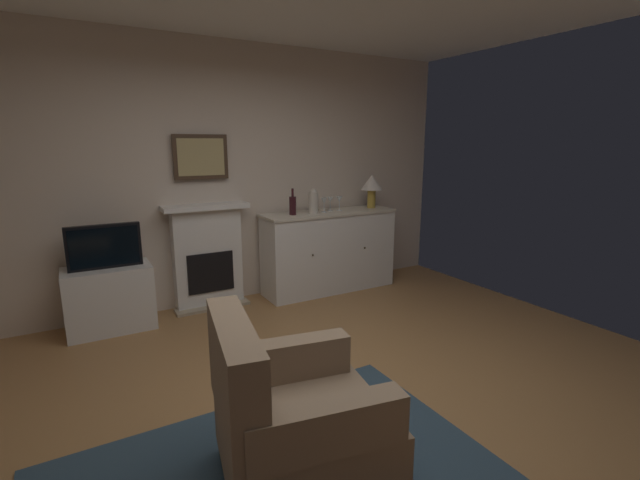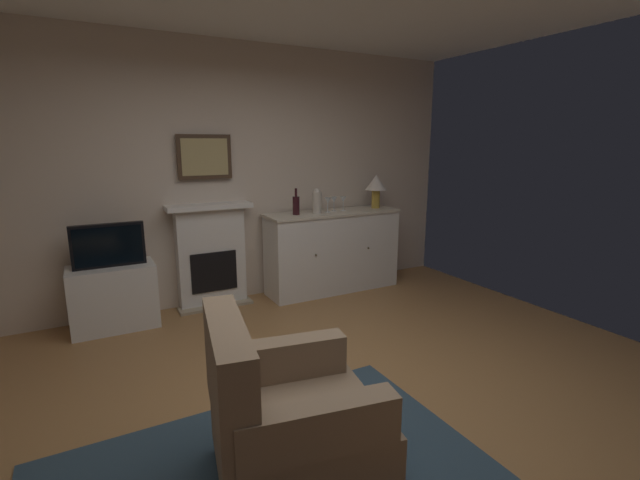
% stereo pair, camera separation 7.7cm
% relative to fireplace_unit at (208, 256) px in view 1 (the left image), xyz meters
% --- Properties ---
extents(ground_plane, '(5.59, 4.91, 0.10)m').
position_rel_fireplace_unit_xyz_m(ground_plane, '(0.25, -2.30, -0.60)').
color(ground_plane, '#9E7042').
rests_on(ground_plane, ground).
extents(wall_rear, '(5.59, 0.06, 2.74)m').
position_rel_fireplace_unit_xyz_m(wall_rear, '(0.25, 0.13, 0.82)').
color(wall_rear, beige).
rests_on(wall_rear, ground_plane).
extents(area_rug, '(2.31, 1.45, 0.02)m').
position_rel_fireplace_unit_xyz_m(area_rug, '(-0.45, -2.67, -0.54)').
color(area_rug, '#2D4251').
rests_on(area_rug, ground_plane).
extents(fireplace_unit, '(0.87, 0.30, 1.10)m').
position_rel_fireplace_unit_xyz_m(fireplace_unit, '(0.00, 0.00, 0.00)').
color(fireplace_unit, white).
rests_on(fireplace_unit, ground_plane).
extents(framed_picture, '(0.55, 0.04, 0.45)m').
position_rel_fireplace_unit_xyz_m(framed_picture, '(0.00, 0.05, 1.02)').
color(framed_picture, '#473323').
extents(sideboard_cabinet, '(1.60, 0.49, 0.94)m').
position_rel_fireplace_unit_xyz_m(sideboard_cabinet, '(1.39, -0.18, -0.08)').
color(sideboard_cabinet, white).
rests_on(sideboard_cabinet, ground_plane).
extents(table_lamp, '(0.26, 0.26, 0.40)m').
position_rel_fireplace_unit_xyz_m(table_lamp, '(1.98, -0.18, 0.67)').
color(table_lamp, '#B79338').
rests_on(table_lamp, sideboard_cabinet).
extents(wine_bottle, '(0.08, 0.08, 0.29)m').
position_rel_fireplace_unit_xyz_m(wine_bottle, '(0.91, -0.19, 0.50)').
color(wine_bottle, '#331419').
rests_on(wine_bottle, sideboard_cabinet).
extents(wine_glass_left, '(0.07, 0.07, 0.16)m').
position_rel_fireplace_unit_xyz_m(wine_glass_left, '(1.31, -0.19, 0.51)').
color(wine_glass_left, silver).
rests_on(wine_glass_left, sideboard_cabinet).
extents(wine_glass_center, '(0.07, 0.07, 0.16)m').
position_rel_fireplace_unit_xyz_m(wine_glass_center, '(1.42, -0.15, 0.51)').
color(wine_glass_center, silver).
rests_on(wine_glass_center, sideboard_cabinet).
extents(wine_glass_right, '(0.07, 0.07, 0.16)m').
position_rel_fireplace_unit_xyz_m(wine_glass_right, '(1.53, -0.17, 0.51)').
color(wine_glass_right, silver).
rests_on(wine_glass_right, sideboard_cabinet).
extents(vase_decorative, '(0.11, 0.11, 0.28)m').
position_rel_fireplace_unit_xyz_m(vase_decorative, '(1.15, -0.23, 0.53)').
color(vase_decorative, beige).
rests_on(vase_decorative, sideboard_cabinet).
extents(tv_cabinet, '(0.75, 0.42, 0.60)m').
position_rel_fireplace_unit_xyz_m(tv_cabinet, '(-0.97, -0.16, -0.25)').
color(tv_cabinet, white).
rests_on(tv_cabinet, ground_plane).
extents(tv_set, '(0.62, 0.07, 0.40)m').
position_rel_fireplace_unit_xyz_m(tv_set, '(-0.97, -0.19, 0.25)').
color(tv_set, black).
rests_on(tv_set, tv_cabinet).
extents(armchair, '(0.93, 0.89, 0.92)m').
position_rel_fireplace_unit_xyz_m(armchair, '(-0.36, -2.74, -0.17)').
color(armchair, '#8C7259').
rests_on(armchair, ground_plane).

